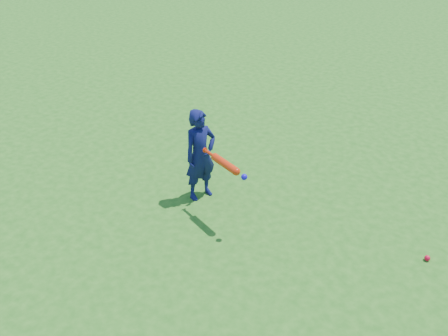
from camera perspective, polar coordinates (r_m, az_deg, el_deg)
name	(u,v)px	position (r m, az deg, el deg)	size (l,w,h in m)	color
ground	(201,192)	(6.65, -2.70, -2.72)	(80.00, 80.00, 0.00)	#216618
child	(200,155)	(6.25, -2.72, 1.48)	(0.44, 0.29, 1.22)	#0F144A
ground_ball_red	(427,258)	(5.97, 22.21, -9.51)	(0.06, 0.06, 0.06)	red
bat_swing	(227,165)	(5.70, 0.34, 0.33)	(0.76, 0.35, 0.09)	red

